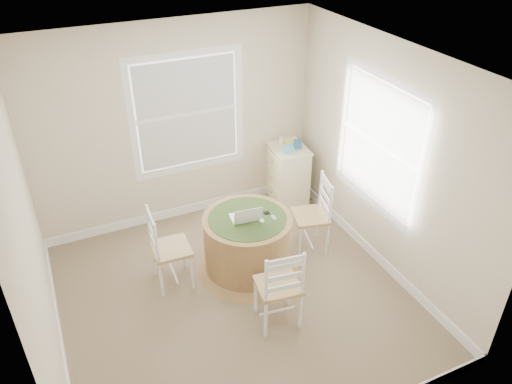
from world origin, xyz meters
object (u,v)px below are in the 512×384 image
round_table (248,242)px  chair_near (278,285)px  chair_left (171,248)px  corner_chest (287,174)px  laptop (246,217)px  chair_right (310,216)px

round_table → chair_near: bearing=-88.4°
chair_near → chair_left: bearing=-43.7°
chair_near → corner_chest: chair_near is taller
chair_left → corner_chest: size_ratio=1.14×
chair_left → laptop: (0.83, -0.15, 0.27)m
round_table → chair_left: bearing=175.2°
round_table → corner_chest: (1.11, 1.14, 0.02)m
round_table → chair_near: chair_near is taller
chair_left → corner_chest: 2.20m
chair_left → laptop: 0.88m
chair_left → chair_near: bearing=-139.2°
chair_left → chair_right: bearing=-90.7°
chair_left → chair_right: 1.69m
round_table → chair_left: (-0.85, 0.14, 0.08)m
corner_chest → chair_near: bearing=-115.4°
chair_near → round_table: bearing=-85.3°
chair_right → laptop: bearing=-72.5°
chair_left → chair_near: same height
laptop → corner_chest: (1.14, 1.15, -0.33)m
round_table → chair_near: size_ratio=1.25×
chair_left → chair_near: size_ratio=1.00×
chair_near → corner_chest: size_ratio=1.14×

